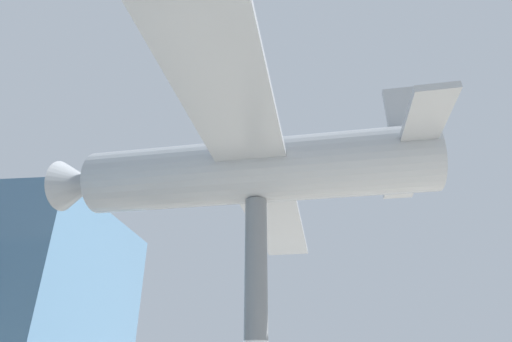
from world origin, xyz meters
name	(u,v)px	position (x,y,z in m)	size (l,w,h in m)	color
support_pylon_central	(256,313)	(0.00, 0.00, 3.17)	(0.63, 0.63, 6.34)	slate
suspended_airplane	(247,171)	(0.02, 0.28, 7.35)	(20.09, 12.37, 3.49)	#93999E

